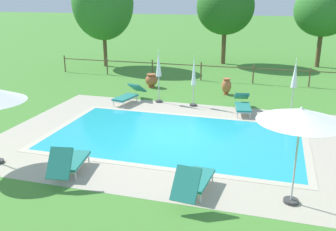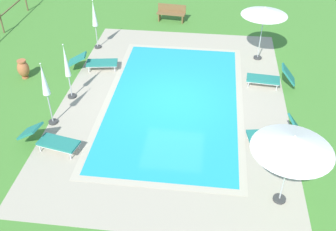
% 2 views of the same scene
% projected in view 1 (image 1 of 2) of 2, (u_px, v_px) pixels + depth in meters
% --- Properties ---
extents(ground_plane, '(160.00, 160.00, 0.00)m').
position_uv_depth(ground_plane, '(175.00, 137.00, 13.03)').
color(ground_plane, '#478433').
extents(pool_deck_paving, '(12.20, 8.44, 0.01)m').
position_uv_depth(pool_deck_paving, '(175.00, 137.00, 13.03)').
color(pool_deck_paving, '#B2A893').
rests_on(pool_deck_paving, ground).
extents(swimming_pool_water, '(8.53, 4.77, 0.01)m').
position_uv_depth(swimming_pool_water, '(175.00, 137.00, 13.03)').
color(swimming_pool_water, '#23A8C1').
rests_on(swimming_pool_water, ground).
extents(pool_coping_rim, '(9.01, 5.25, 0.01)m').
position_uv_depth(pool_coping_rim, '(175.00, 137.00, 13.03)').
color(pool_coping_rim, '#C0B59F').
rests_on(pool_coping_rim, ground).
extents(sun_lounger_north_near_steps, '(0.92, 2.13, 0.73)m').
position_uv_depth(sun_lounger_north_near_steps, '(243.00, 104.00, 15.68)').
color(sun_lounger_north_near_steps, '#237A70').
rests_on(sun_lounger_north_near_steps, ground).
extents(sun_lounger_north_mid, '(0.76, 1.91, 0.98)m').
position_uv_depth(sun_lounger_north_mid, '(194.00, 181.00, 9.14)').
color(sun_lounger_north_mid, '#237A70').
rests_on(sun_lounger_north_mid, ground).
extents(sun_lounger_north_far, '(1.01, 2.11, 0.80)m').
position_uv_depth(sun_lounger_north_far, '(129.00, 95.00, 17.08)').
color(sun_lounger_north_far, '#237A70').
rests_on(sun_lounger_north_far, ground).
extents(sun_lounger_north_end, '(0.89, 1.90, 1.01)m').
position_uv_depth(sun_lounger_north_end, '(70.00, 162.00, 10.18)').
color(sun_lounger_north_end, '#237A70').
rests_on(sun_lounger_north_end, ground).
extents(patio_umbrella_open_by_bench, '(1.95, 1.95, 2.40)m').
position_uv_depth(patio_umbrella_open_by_bench, '(301.00, 116.00, 8.26)').
color(patio_umbrella_open_by_bench, '#383838').
rests_on(patio_umbrella_open_by_bench, ground).
extents(patio_umbrella_closed_row_west, '(0.32, 0.32, 2.31)m').
position_uv_depth(patio_umbrella_closed_row_west, '(295.00, 78.00, 15.20)').
color(patio_umbrella_closed_row_west, '#383838').
rests_on(patio_umbrella_closed_row_west, ground).
extents(patio_umbrella_closed_row_mid_west, '(0.32, 0.32, 2.26)m').
position_uv_depth(patio_umbrella_closed_row_mid_west, '(194.00, 76.00, 16.25)').
color(patio_umbrella_closed_row_mid_west, '#383838').
rests_on(patio_umbrella_closed_row_mid_west, ground).
extents(patio_umbrella_closed_row_centre, '(0.32, 0.32, 2.41)m').
position_uv_depth(patio_umbrella_closed_row_centre, '(159.00, 68.00, 16.75)').
color(patio_umbrella_closed_row_centre, '#383838').
rests_on(patio_umbrella_closed_row_centre, ground).
extents(terracotta_urn_near_fence, '(0.48, 0.48, 0.82)m').
position_uv_depth(terracotta_urn_near_fence, '(226.00, 86.00, 18.41)').
color(terracotta_urn_near_fence, '#B7663D').
rests_on(terracotta_urn_near_fence, ground).
extents(terracotta_urn_by_tree, '(0.64, 0.64, 0.72)m').
position_uv_depth(terracotta_urn_by_tree, '(151.00, 80.00, 19.89)').
color(terracotta_urn_by_tree, '#A85B38').
rests_on(terracotta_urn_by_tree, ground).
extents(perimeter_fence, '(20.79, 0.08, 1.05)m').
position_uv_depth(perimeter_fence, '(227.00, 70.00, 21.05)').
color(perimeter_fence, brown).
rests_on(perimeter_fence, ground).
extents(tree_far_west, '(4.06, 4.06, 6.59)m').
position_uv_depth(tree_far_west, '(103.00, 3.00, 24.60)').
color(tree_far_west, brown).
rests_on(tree_far_west, ground).
extents(tree_centre, '(3.95, 3.95, 5.80)m').
position_uv_depth(tree_centre, '(225.00, 7.00, 25.57)').
color(tree_centre, brown).
rests_on(tree_centre, ground).
extents(tree_east_mid, '(3.82, 3.82, 5.57)m').
position_uv_depth(tree_east_mid, '(324.00, 10.00, 24.42)').
color(tree_east_mid, brown).
rests_on(tree_east_mid, ground).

